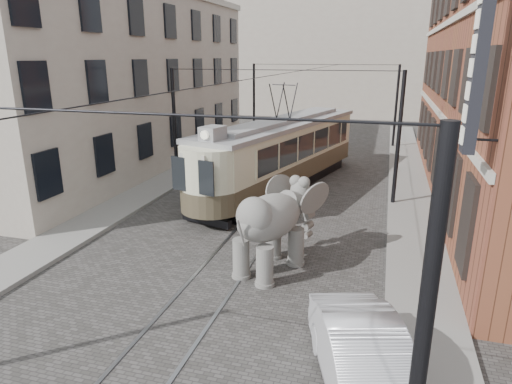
% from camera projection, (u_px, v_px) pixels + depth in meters
% --- Properties ---
extents(ground, '(120.00, 120.00, 0.00)m').
position_uv_depth(ground, '(245.00, 242.00, 16.38)').
color(ground, '#43403E').
extents(tram_rails, '(1.54, 80.00, 0.02)m').
position_uv_depth(tram_rails, '(245.00, 242.00, 16.38)').
color(tram_rails, slate).
rests_on(tram_rails, ground).
extents(sidewalk_right, '(2.00, 60.00, 0.15)m').
position_uv_depth(sidewalk_right, '(418.00, 261.00, 14.75)').
color(sidewalk_right, slate).
rests_on(sidewalk_right, ground).
extents(sidewalk_left, '(2.00, 60.00, 0.15)m').
position_uv_depth(sidewalk_left, '(92.00, 223.00, 18.11)').
color(sidewalk_left, slate).
rests_on(sidewalk_left, ground).
extents(stucco_building, '(7.00, 24.00, 10.00)m').
position_uv_depth(stucco_building, '(122.00, 83.00, 27.06)').
color(stucco_building, gray).
rests_on(stucco_building, ground).
extents(distant_block, '(28.00, 10.00, 14.00)m').
position_uv_depth(distant_block, '(351.00, 52.00, 51.06)').
color(distant_block, gray).
rests_on(distant_block, ground).
extents(catenary, '(11.00, 30.20, 6.00)m').
position_uv_depth(catenary, '(274.00, 138.00, 20.15)').
color(catenary, black).
rests_on(catenary, ground).
extents(tram, '(6.02, 13.51, 5.26)m').
position_uv_depth(tram, '(283.00, 137.00, 22.52)').
color(tram, beige).
rests_on(tram, ground).
extents(elephant, '(3.89, 5.11, 2.77)m').
position_uv_depth(elephant, '(269.00, 230.00, 13.87)').
color(elephant, '#5C5A55').
rests_on(elephant, ground).
extents(parked_car, '(3.00, 4.80, 1.49)m').
position_uv_depth(parked_car, '(366.00, 364.00, 8.80)').
color(parked_car, '#B7B6BB').
rests_on(parked_car, ground).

